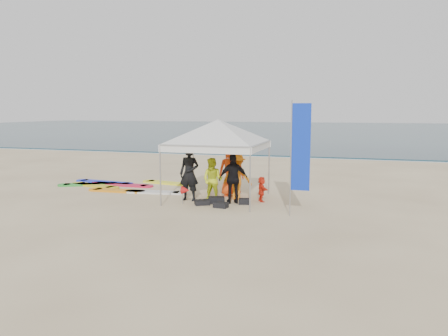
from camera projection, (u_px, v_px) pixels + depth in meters
name	position (u px, v px, depth m)	size (l,w,h in m)	color
ground	(172.00, 216.00, 13.43)	(120.00, 120.00, 0.00)	beige
ocean	(322.00, 130.00, 70.31)	(160.00, 84.00, 0.08)	#0C2633
shoreline_foam	(277.00, 156.00, 30.68)	(160.00, 1.20, 0.01)	silver
person_black_a	(189.00, 174.00, 15.65)	(0.71, 0.47, 1.95)	black
person_yellow	(213.00, 180.00, 15.44)	(0.76, 0.59, 1.57)	yellow
person_orange_a	(237.00, 176.00, 15.90)	(1.08, 0.62, 1.68)	orange
person_black_b	(233.00, 179.00, 15.18)	(1.02, 0.42, 1.74)	black
person_orange_b	(231.00, 170.00, 16.48)	(0.95, 0.62, 1.95)	#FF4D16
person_seated	(262.00, 189.00, 15.52)	(0.83, 0.27, 0.90)	red
canopy_tent	(218.00, 120.00, 15.52)	(4.41, 4.41, 3.33)	#A5A5A8
feather_flag	(300.00, 149.00, 13.15)	(0.60, 0.04, 3.55)	#A5A5A8
marker_pennant	(186.00, 190.00, 15.03)	(0.28, 0.28, 0.64)	#A5A5A8
gear_pile	(218.00, 202.00, 15.06)	(1.89, 1.10, 0.22)	black
surfboard_spread	(120.00, 186.00, 18.61)	(5.61, 3.05, 0.07)	#1B2FE8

